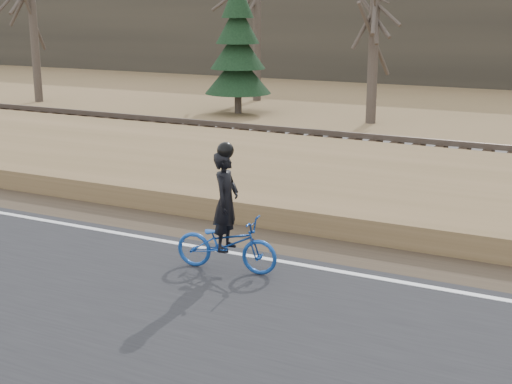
% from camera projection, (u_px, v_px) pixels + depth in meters
% --- Properties ---
extents(ground, '(120.00, 120.00, 0.00)m').
position_uv_depth(ground, '(128.00, 242.00, 12.82)').
color(ground, olive).
rests_on(ground, ground).
extents(road, '(120.00, 6.00, 0.06)m').
position_uv_depth(road, '(26.00, 289.00, 10.66)').
color(road, black).
rests_on(road, ground).
extents(edge_line, '(120.00, 0.12, 0.01)m').
position_uv_depth(edge_line, '(134.00, 236.00, 12.98)').
color(edge_line, silver).
rests_on(edge_line, road).
extents(shoulder, '(120.00, 1.60, 0.04)m').
position_uv_depth(shoulder, '(165.00, 224.00, 13.85)').
color(shoulder, '#473A2B').
rests_on(shoulder, ground).
extents(embankment, '(120.00, 5.00, 0.44)m').
position_uv_depth(embankment, '(238.00, 181.00, 16.39)').
color(embankment, olive).
rests_on(embankment, ground).
extents(ballast, '(120.00, 3.00, 0.45)m').
position_uv_depth(ballast, '(303.00, 151.00, 19.67)').
color(ballast, slate).
rests_on(ballast, ground).
extents(railroad, '(120.00, 2.40, 0.29)m').
position_uv_depth(railroad, '(303.00, 141.00, 19.59)').
color(railroad, black).
rests_on(railroad, ballast).
extents(treeline_backdrop, '(120.00, 4.00, 6.00)m').
position_uv_depth(treeline_backdrop, '(466.00, 27.00, 37.95)').
color(treeline_backdrop, '#383328').
rests_on(treeline_backdrop, ground).
extents(cyclist, '(1.74, 0.80, 2.07)m').
position_uv_depth(cyclist, '(226.00, 231.00, 11.16)').
color(cyclist, '#154093').
rests_on(cyclist, road).
extents(bare_tree_far_left, '(0.36, 0.36, 7.36)m').
position_uv_depth(bare_tree_far_left, '(33.00, 16.00, 30.65)').
color(bare_tree_far_left, '#4A3F36').
rests_on(bare_tree_far_left, ground).
extents(bare_tree_left, '(0.36, 0.36, 8.44)m').
position_uv_depth(bare_tree_left, '(257.00, 3.00, 30.90)').
color(bare_tree_left, '#4A3F36').
rests_on(bare_tree_left, ground).
extents(bare_tree_near_left, '(0.36, 0.36, 5.98)m').
position_uv_depth(bare_tree_near_left, '(374.00, 39.00, 25.05)').
color(bare_tree_near_left, '#4A3F36').
rests_on(bare_tree_near_left, ground).
extents(conifer, '(2.60, 2.60, 5.20)m').
position_uv_depth(conifer, '(238.00, 50.00, 27.58)').
color(conifer, '#4A3F36').
rests_on(conifer, ground).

